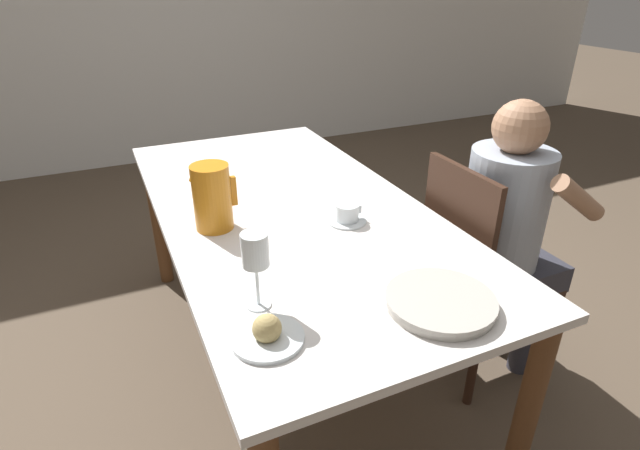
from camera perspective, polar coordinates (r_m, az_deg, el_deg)
The scene contains 10 objects.
ground_plane at distance 2.34m, azimuth -3.01°, elevation -14.97°, with size 20.00×20.00×0.00m, color brown.
wall_back at distance 4.67m, azimuth -18.39°, elevation 22.69°, with size 10.00×0.06×2.60m.
dining_table at distance 1.95m, azimuth -3.49°, elevation -0.27°, with size 0.95×1.91×0.76m.
chair_person_side at distance 2.09m, azimuth 17.29°, elevation -4.92°, with size 0.42×0.42×0.95m.
person_seated at distance 2.03m, azimuth 20.80°, elevation -0.04°, with size 0.39×0.41×1.18m.
red_pitcher at distance 1.73m, azimuth -12.23°, elevation 3.14°, with size 0.16×0.13×0.23m.
wine_glass_water at distance 1.28m, azimuth -7.41°, elevation -3.21°, with size 0.07×0.07×0.22m.
teacup_near_person at distance 1.77m, azimuth 3.12°, elevation 1.22°, with size 0.14×0.14×0.07m.
serving_tray at distance 1.38m, azimuth 13.60°, elevation -8.53°, with size 0.30×0.30×0.03m.
bread_plate at distance 1.24m, azimuth -6.05°, elevation -12.21°, with size 0.18×0.18×0.07m.
Camera 1 is at (-0.61, -1.62, 1.57)m, focal length 28.00 mm.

